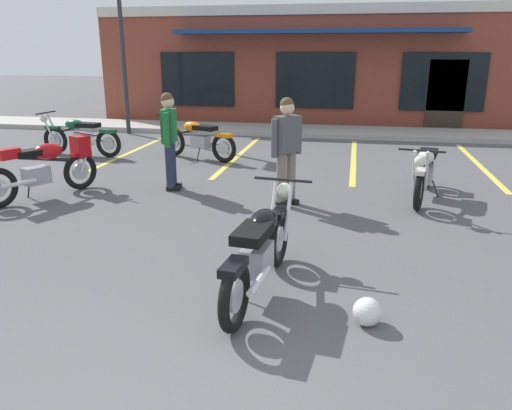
% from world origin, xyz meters
% --- Properties ---
extents(ground_plane, '(80.00, 80.00, 0.00)m').
position_xyz_m(ground_plane, '(0.00, 4.08, 0.00)').
color(ground_plane, '#515154').
extents(sidewalk_kerb, '(22.00, 1.80, 0.14)m').
position_xyz_m(sidewalk_kerb, '(0.00, 12.71, 0.07)').
color(sidewalk_kerb, '#A8A59E').
rests_on(sidewalk_kerb, ground_plane).
extents(brick_storefront_building, '(14.37, 6.16, 3.70)m').
position_xyz_m(brick_storefront_building, '(0.00, 16.66, 1.85)').
color(brick_storefront_building, brown).
rests_on(brick_storefront_building, ground_plane).
extents(painted_stall_lines, '(8.05, 4.80, 0.01)m').
position_xyz_m(painted_stall_lines, '(-0.00, 9.11, 0.00)').
color(painted_stall_lines, '#DBCC4C').
rests_on(painted_stall_lines, ground_plane).
extents(motorcycle_foreground_classic, '(0.69, 2.11, 0.98)m').
position_xyz_m(motorcycle_foreground_classic, '(0.45, 2.36, 0.46)').
color(motorcycle_foreground_classic, black).
rests_on(motorcycle_foreground_classic, ground_plane).
extents(motorcycle_red_sportbike, '(2.00, 1.08, 0.98)m').
position_xyz_m(motorcycle_red_sportbike, '(-2.15, 8.54, 0.46)').
color(motorcycle_red_sportbike, black).
rests_on(motorcycle_red_sportbike, ground_plane).
extents(motorcycle_black_cruiser, '(2.11, 0.69, 0.98)m').
position_xyz_m(motorcycle_black_cruiser, '(-4.92, 8.38, 0.46)').
color(motorcycle_black_cruiser, black).
rests_on(motorcycle_black_cruiser, ground_plane).
extents(motorcycle_silver_naked, '(0.80, 2.08, 0.98)m').
position_xyz_m(motorcycle_silver_naked, '(2.46, 6.18, 0.46)').
color(motorcycle_silver_naked, black).
rests_on(motorcycle_silver_naked, ground_plane).
extents(motorcycle_green_cafe_racer, '(1.23, 1.93, 0.98)m').
position_xyz_m(motorcycle_green_cafe_racer, '(-3.65, 5.11, 0.53)').
color(motorcycle_green_cafe_racer, black).
rests_on(motorcycle_green_cafe_racer, ground_plane).
extents(person_in_shorts_foreground, '(0.47, 0.52, 1.68)m').
position_xyz_m(person_in_shorts_foreground, '(0.29, 5.43, 0.95)').
color(person_in_shorts_foreground, black).
rests_on(person_in_shorts_foreground, ground_plane).
extents(person_by_back_row, '(0.33, 0.61, 1.68)m').
position_xyz_m(person_by_back_row, '(-1.81, 5.94, 0.95)').
color(person_by_back_row, black).
rests_on(person_by_back_row, ground_plane).
extents(helmet_on_pavement, '(0.26, 0.26, 0.26)m').
position_xyz_m(helmet_on_pavement, '(1.50, 1.92, 0.13)').
color(helmet_on_pavement, silver).
rests_on(helmet_on_pavement, ground_plane).
extents(parking_lot_lamp_post, '(0.24, 0.76, 5.08)m').
position_xyz_m(parking_lot_lamp_post, '(-5.24, 11.50, 3.28)').
color(parking_lot_lamp_post, '#2D2D33').
rests_on(parking_lot_lamp_post, ground_plane).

